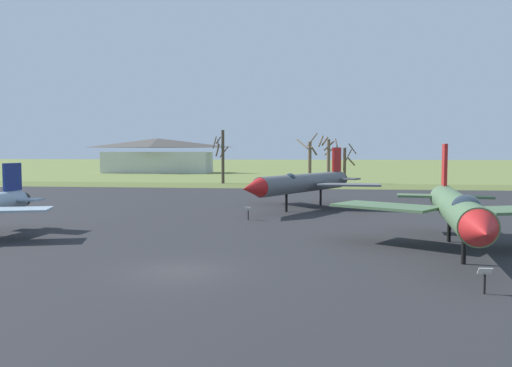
% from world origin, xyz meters
% --- Properties ---
extents(ground_plane, '(600.00, 600.00, 0.00)m').
position_xyz_m(ground_plane, '(0.00, 0.00, 0.00)').
color(ground_plane, olive).
extents(asphalt_apron, '(108.90, 61.79, 0.05)m').
position_xyz_m(asphalt_apron, '(0.00, 18.54, 0.03)').
color(asphalt_apron, '#28282B').
rests_on(asphalt_apron, ground).
extents(grass_verge_strip, '(168.90, 12.00, 0.06)m').
position_xyz_m(grass_verge_strip, '(0.00, 55.43, 0.03)').
color(grass_verge_strip, '#5A6732').
rests_on(grass_verge_strip, ground).
extents(jet_fighter_front_left, '(11.83, 16.18, 5.59)m').
position_xyz_m(jet_fighter_front_left, '(4.43, 24.78, 2.40)').
color(jet_fighter_front_left, '#565B60').
rests_on(jet_fighter_front_left, ground).
extents(info_placard_front_left, '(0.51, 0.27, 1.05)m').
position_xyz_m(info_placard_front_left, '(0.65, 16.71, 0.65)').
color(info_placard_front_left, black).
rests_on(info_placard_front_left, ground).
extents(jet_fighter_front_right, '(13.13, 16.22, 5.67)m').
position_xyz_m(jet_fighter_front_right, '(12.86, 5.60, 2.32)').
color(jet_fighter_front_right, '#4C6B47').
rests_on(jet_fighter_front_right, ground).
extents(info_placard_front_right, '(0.49, 0.23, 1.03)m').
position_xyz_m(info_placard_front_right, '(11.88, -2.22, 0.63)').
color(info_placard_front_right, black).
rests_on(info_placard_front_right, ground).
extents(bare_tree_far_left, '(2.28, 2.76, 8.56)m').
position_xyz_m(bare_tree_far_left, '(-9.51, 60.03, 4.62)').
color(bare_tree_far_left, '#42382D').
rests_on(bare_tree_far_left, ground).
extents(bare_tree_left_of_center, '(3.44, 3.43, 8.15)m').
position_xyz_m(bare_tree_left_of_center, '(4.40, 62.29, 3.88)').
color(bare_tree_left_of_center, brown).
rests_on(bare_tree_left_of_center, ground).
extents(bare_tree_center, '(2.67, 2.67, 7.79)m').
position_xyz_m(bare_tree_center, '(7.30, 63.60, 4.19)').
color(bare_tree_center, brown).
rests_on(bare_tree_center, ground).
extents(bare_tree_right_of_center, '(3.52, 3.13, 7.29)m').
position_xyz_m(bare_tree_right_of_center, '(10.10, 63.78, 3.42)').
color(bare_tree_right_of_center, brown).
rests_on(bare_tree_right_of_center, ground).
extents(visitor_building, '(26.68, 10.94, 8.31)m').
position_xyz_m(visitor_building, '(-32.90, 100.53, 4.04)').
color(visitor_building, beige).
rests_on(visitor_building, ground).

